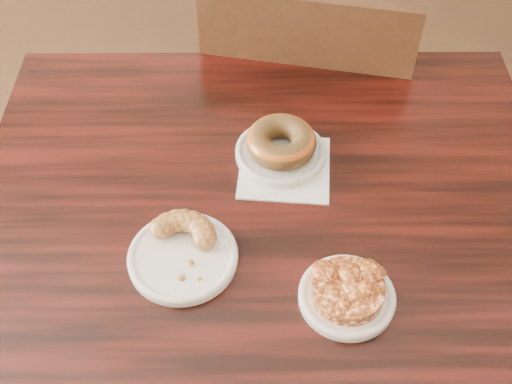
# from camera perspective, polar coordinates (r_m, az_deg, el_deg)

# --- Properties ---
(cafe_table) EXTENTS (1.08, 1.08, 0.75)m
(cafe_table) POSITION_cam_1_polar(r_m,az_deg,el_deg) (1.33, 0.78, -14.26)
(cafe_table) COLOR black
(cafe_table) RESTS_ON floor
(chair_far) EXTENTS (0.51, 0.51, 0.90)m
(chair_far) POSITION_cam_1_polar(r_m,az_deg,el_deg) (1.68, 4.74, 7.41)
(chair_far) COLOR black
(chair_far) RESTS_ON floor
(napkin) EXTENTS (0.16, 0.16, 0.00)m
(napkin) POSITION_cam_1_polar(r_m,az_deg,el_deg) (1.11, 2.55, 2.18)
(napkin) COLOR white
(napkin) RESTS_ON cafe_table
(plate_donut) EXTENTS (0.16, 0.16, 0.01)m
(plate_donut) POSITION_cam_1_polar(r_m,az_deg,el_deg) (1.13, 2.19, 3.50)
(plate_donut) COLOR silver
(plate_donut) RESTS_ON napkin
(plate_cruller) EXTENTS (0.17, 0.17, 0.01)m
(plate_cruller) POSITION_cam_1_polar(r_m,az_deg,el_deg) (0.99, -6.51, -5.79)
(plate_cruller) COLOR white
(plate_cruller) RESTS_ON cafe_table
(plate_fritter) EXTENTS (0.14, 0.14, 0.01)m
(plate_fritter) POSITION_cam_1_polar(r_m,az_deg,el_deg) (0.96, 8.06, -9.22)
(plate_fritter) COLOR white
(plate_fritter) RESTS_ON cafe_table
(glazed_donut) EXTENTS (0.12, 0.12, 0.04)m
(glazed_donut) POSITION_cam_1_polar(r_m,az_deg,el_deg) (1.11, 2.23, 4.49)
(glazed_donut) COLOR #994516
(glazed_donut) RESTS_ON plate_donut
(apple_fritter) EXTENTS (0.14, 0.14, 0.03)m
(apple_fritter) POSITION_cam_1_polar(r_m,az_deg,el_deg) (0.94, 8.22, -8.47)
(apple_fritter) COLOR #431A07
(apple_fritter) RESTS_ON plate_fritter
(cruller_fragment) EXTENTS (0.12, 0.12, 0.03)m
(cruller_fragment) POSITION_cam_1_polar(r_m,az_deg,el_deg) (0.98, -6.63, -5.02)
(cruller_fragment) COLOR #5C3B12
(cruller_fragment) RESTS_ON plate_cruller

